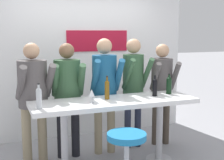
# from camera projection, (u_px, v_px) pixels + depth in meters

# --- Properties ---
(back_wall) EXTENTS (3.79, 0.12, 2.44)m
(back_wall) POSITION_uv_depth(u_px,v_px,m) (83.00, 66.00, 5.46)
(back_wall) COLOR white
(back_wall) RESTS_ON ground_plane
(tasting_table) EXTENTS (2.19, 0.67, 0.93)m
(tasting_table) POSITION_uv_depth(u_px,v_px,m) (115.00, 110.00, 4.12)
(tasting_table) COLOR white
(tasting_table) RESTS_ON ground_plane
(bar_stool) EXTENTS (0.46, 0.46, 0.71)m
(bar_stool) POSITION_uv_depth(u_px,v_px,m) (127.00, 153.00, 3.46)
(bar_stool) COLOR #B2B2B7
(bar_stool) RESTS_ON ground_plane
(person_far_left) EXTENTS (0.52, 0.60, 1.67)m
(person_far_left) POSITION_uv_depth(u_px,v_px,m) (33.00, 91.00, 4.22)
(person_far_left) COLOR gray
(person_far_left) RESTS_ON ground_plane
(person_left) EXTENTS (0.49, 0.58, 1.66)m
(person_left) POSITION_uv_depth(u_px,v_px,m) (67.00, 88.00, 4.43)
(person_left) COLOR black
(person_left) RESTS_ON ground_plane
(person_center_left) EXTENTS (0.46, 0.57, 1.72)m
(person_center_left) POSITION_uv_depth(u_px,v_px,m) (105.00, 83.00, 4.57)
(person_center_left) COLOR gray
(person_center_left) RESTS_ON ground_plane
(person_center) EXTENTS (0.38, 0.51, 1.71)m
(person_center) POSITION_uv_depth(u_px,v_px,m) (133.00, 80.00, 4.81)
(person_center) COLOR #23283D
(person_center) RESTS_ON ground_plane
(person_center_right) EXTENTS (0.45, 0.56, 1.63)m
(person_center_right) POSITION_uv_depth(u_px,v_px,m) (162.00, 83.00, 4.96)
(person_center_right) COLOR #473D33
(person_center_right) RESTS_ON ground_plane
(wine_bottle_0) EXTENTS (0.07, 0.07, 0.30)m
(wine_bottle_0) POSITION_uv_depth(u_px,v_px,m) (155.00, 86.00, 4.33)
(wine_bottle_0) COLOR black
(wine_bottle_0) RESTS_ON tasting_table
(wine_bottle_1) EXTENTS (0.06, 0.06, 0.31)m
(wine_bottle_1) POSITION_uv_depth(u_px,v_px,m) (107.00, 89.00, 4.12)
(wine_bottle_1) COLOR brown
(wine_bottle_1) RESTS_ON tasting_table
(wine_bottle_2) EXTENTS (0.07, 0.07, 0.30)m
(wine_bottle_2) POSITION_uv_depth(u_px,v_px,m) (39.00, 97.00, 3.60)
(wine_bottle_2) COLOR #B7BCC1
(wine_bottle_2) RESTS_ON tasting_table
(wine_bottle_3) EXTENTS (0.08, 0.08, 0.30)m
(wine_bottle_3) POSITION_uv_depth(u_px,v_px,m) (169.00, 84.00, 4.48)
(wine_bottle_3) COLOR black
(wine_bottle_3) RESTS_ON tasting_table
(wine_glass_0) EXTENTS (0.07, 0.07, 0.18)m
(wine_glass_0) POSITION_uv_depth(u_px,v_px,m) (92.00, 93.00, 3.89)
(wine_glass_0) COLOR silver
(wine_glass_0) RESTS_ON tasting_table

